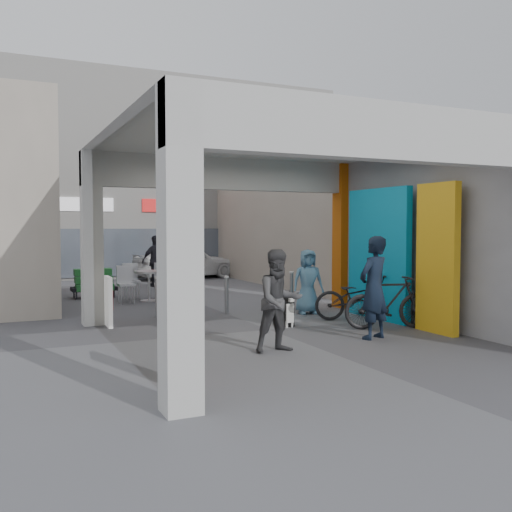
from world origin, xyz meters
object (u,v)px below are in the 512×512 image
border_collie (286,312)px  bicycle_front (358,297)px  man_crates (156,261)px  bicycle_rear (389,302)px  produce_stand (94,286)px  cafe_set (142,287)px  man_elderly (308,282)px  man_with_dog (374,288)px  white_van (185,261)px  man_back_turned (279,301)px

border_collie → bicycle_front: size_ratio=0.39×
man_crates → bicycle_rear: 9.80m
produce_stand → man_crates: 3.25m
cafe_set → man_elderly: man_elderly is taller
bicycle_front → cafe_set: bearing=55.4°
man_with_dog → man_elderly: size_ratio=1.24×
man_elderly → produce_stand: bearing=140.4°
bicycle_front → bicycle_rear: (-0.06, -1.11, 0.05)m
border_collie → man_crates: size_ratio=0.43×
produce_stand → bicycle_front: (4.50, -6.27, 0.17)m
border_collie → man_crates: man_crates is taller
man_with_dog → white_van: size_ratio=0.46×
man_elderly → man_crates: (-1.63, 7.22, 0.11)m
bicycle_rear → white_van: (-0.35, 11.92, 0.14)m
produce_stand → border_collie: bearing=-75.9°
border_collie → white_van: (1.34, 10.86, 0.39)m
bicycle_front → bicycle_rear: 1.12m
bicycle_front → bicycle_rear: bearing=-160.9°
man_with_dog → bicycle_front: bearing=-136.1°
bicycle_front → man_with_dog: bearing=174.9°
bicycle_rear → white_van: 11.93m
produce_stand → man_elderly: 6.43m
man_crates → bicycle_front: size_ratio=0.91×
man_with_dog → bicycle_rear: man_with_dog is taller
man_back_turned → man_crates: bearing=84.7°
border_collie → white_van: 10.95m
produce_stand → man_back_turned: man_back_turned is taller
man_crates → bicycle_front: 8.73m
produce_stand → border_collie: size_ratio=1.68×
border_collie → man_crates: (-0.40, 8.50, 0.56)m
cafe_set → produce_stand: (-1.10, 1.06, -0.03)m
man_with_dog → border_collie: bearing=-83.3°
border_collie → man_elderly: 1.83m
man_crates → bicycle_rear: size_ratio=0.95×
man_back_turned → white_van: 13.07m
produce_stand → bicycle_front: bicycle_front is taller
cafe_set → produce_stand: size_ratio=1.33×
cafe_set → border_collie: (1.65, -5.26, -0.06)m
man_with_dog → produce_stand: bearing=-84.8°
man_back_turned → white_van: man_back_turned is taller
man_elderly → bicycle_front: size_ratio=0.79×
man_back_turned → bicycle_front: bearing=33.5°
cafe_set → man_crates: (1.25, 3.24, 0.50)m
produce_stand → man_crates: (2.35, 2.18, 0.53)m
bicycle_front → white_van: 10.82m
man_back_turned → bicycle_rear: size_ratio=0.92×
border_collie → man_elderly: (1.23, 1.28, 0.45)m
cafe_set → white_van: white_van is taller
man_back_turned → man_elderly: (2.39, 3.25, -0.08)m
man_elderly → man_with_dog: bearing=-85.4°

